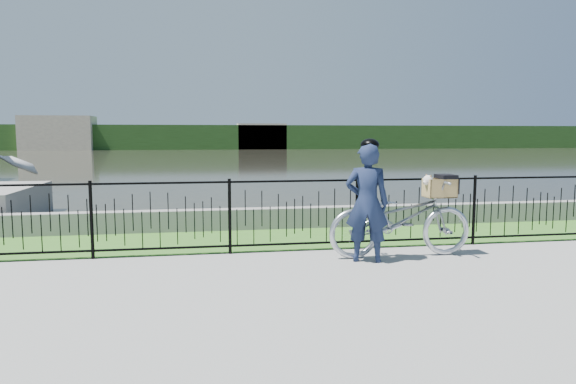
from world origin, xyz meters
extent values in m
plane|color=gray|center=(0.00, 0.00, 0.00)|extent=(120.00, 120.00, 0.00)
cube|color=#386D22|center=(0.00, 2.60, 0.00)|extent=(60.00, 2.00, 0.01)
plane|color=#2A2920|center=(0.00, 33.00, 0.00)|extent=(120.00, 120.00, 0.00)
cube|color=gray|center=(0.00, 3.60, 0.20)|extent=(60.00, 0.30, 0.40)
cube|color=#24461B|center=(0.00, 60.00, 1.50)|extent=(120.00, 6.00, 3.00)
cube|color=#B0A38D|center=(-18.00, 58.00, 2.00)|extent=(8.00, 4.00, 4.00)
cube|color=#B0A38D|center=(6.00, 58.50, 1.60)|extent=(6.00, 3.00, 3.20)
imported|color=#B4B8C1|center=(1.49, 1.00, 0.57)|extent=(2.17, 0.76, 1.14)
cube|color=black|center=(2.09, 1.00, 0.88)|extent=(0.38, 0.18, 0.02)
cube|color=#9E8149|center=(2.09, 1.00, 0.89)|extent=(0.43, 0.31, 0.01)
cube|color=#9E8149|center=(2.09, 1.15, 1.02)|extent=(0.43, 0.02, 0.28)
cube|color=#9E8149|center=(2.09, 0.86, 1.02)|extent=(0.43, 0.01, 0.28)
cube|color=#9E8149|center=(2.30, 1.00, 1.02)|extent=(0.01, 0.31, 0.28)
cube|color=#9E8149|center=(1.88, 1.00, 1.02)|extent=(0.02, 0.31, 0.28)
cube|color=black|center=(2.19, 1.00, 1.19)|extent=(0.24, 0.32, 0.06)
cube|color=black|center=(2.32, 1.00, 1.05)|extent=(0.02, 0.32, 0.22)
ellipsoid|color=silver|center=(2.07, 1.00, 1.01)|extent=(0.31, 0.22, 0.20)
sphere|color=silver|center=(1.90, 0.98, 1.14)|extent=(0.15, 0.15, 0.15)
sphere|color=silver|center=(1.85, 0.96, 1.11)|extent=(0.07, 0.07, 0.07)
sphere|color=black|center=(1.82, 0.95, 1.10)|extent=(0.02, 0.02, 0.02)
cone|color=olive|center=(1.90, 1.04, 1.20)|extent=(0.06, 0.08, 0.08)
cone|color=olive|center=(1.92, 0.94, 1.20)|extent=(0.06, 0.08, 0.08)
imported|color=#161F3C|center=(0.90, 0.80, 0.84)|extent=(0.71, 0.57, 1.69)
ellipsoid|color=black|center=(0.90, 0.80, 1.67)|extent=(0.26, 0.29, 0.18)
camera|label=1|loc=(-1.39, -6.12, 1.81)|focal=32.00mm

